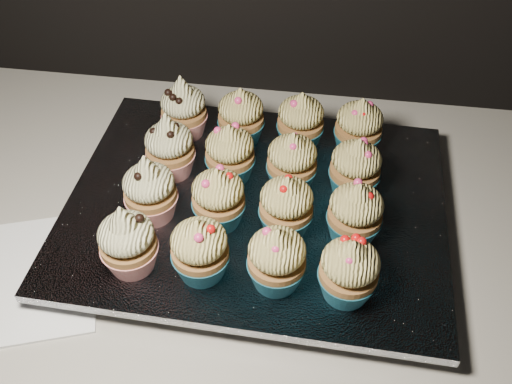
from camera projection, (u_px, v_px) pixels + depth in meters
worktop at (168, 230)px, 0.74m from camera, size 2.44×0.64×0.04m
napkin at (18, 279)px, 0.66m from camera, size 0.23×0.23×0.00m
baking_tray at (256, 214)px, 0.72m from camera, size 0.43×0.33×0.02m
foil_lining at (256, 204)px, 0.71m from camera, size 0.47×0.37×0.01m
cupcake_0 at (128, 241)px, 0.61m from camera, size 0.06×0.06×0.10m
cupcake_1 at (200, 250)px, 0.60m from camera, size 0.06×0.06×0.08m
cupcake_2 at (277, 259)px, 0.59m from camera, size 0.06×0.06×0.08m
cupcake_3 at (349, 271)px, 0.58m from camera, size 0.06×0.06×0.08m
cupcake_4 at (150, 190)px, 0.66m from camera, size 0.06×0.06×0.10m
cupcake_5 at (218, 198)px, 0.66m from camera, size 0.06×0.06×0.08m
cupcake_6 at (286, 206)px, 0.65m from camera, size 0.06×0.06×0.08m
cupcake_7 at (355, 213)px, 0.64m from camera, size 0.06×0.06×0.08m
cupcake_8 at (170, 148)px, 0.71m from camera, size 0.06×0.06×0.10m
cupcake_9 at (230, 154)px, 0.71m from camera, size 0.06×0.06×0.08m
cupcake_10 at (292, 162)px, 0.70m from camera, size 0.06×0.06×0.08m
cupcake_11 at (355, 168)px, 0.69m from camera, size 0.06×0.06×0.08m
cupcake_12 at (184, 110)px, 0.77m from camera, size 0.06×0.06×0.10m
cupcake_13 at (241, 117)px, 0.76m from camera, size 0.06×0.06×0.08m
cupcake_14 at (301, 121)px, 0.75m from camera, size 0.06×0.06×0.08m
cupcake_15 at (359, 127)px, 0.75m from camera, size 0.06×0.06×0.08m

